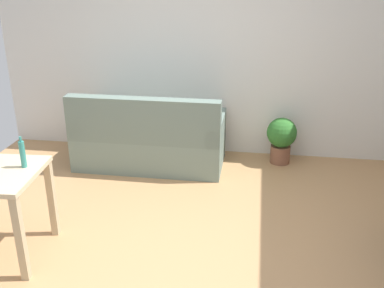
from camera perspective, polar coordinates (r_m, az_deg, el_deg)
name	(u,v)px	position (r m, az deg, el deg)	size (l,w,h in m)	color
ground_plane	(172,245)	(4.02, -2.55, -12.72)	(5.20, 4.40, 0.02)	tan
wall_rear	(205,46)	(5.55, 1.66, 12.41)	(5.20, 0.10, 2.70)	silver
couch	(150,141)	(5.36, -5.42, 0.35)	(1.74, 0.84, 0.92)	slate
potted_plant	(281,137)	(5.50, 11.34, 0.85)	(0.36, 0.36, 0.57)	brown
bottle_tall	(23,154)	(3.80, -20.79, -1.18)	(0.05, 0.05, 0.26)	teal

